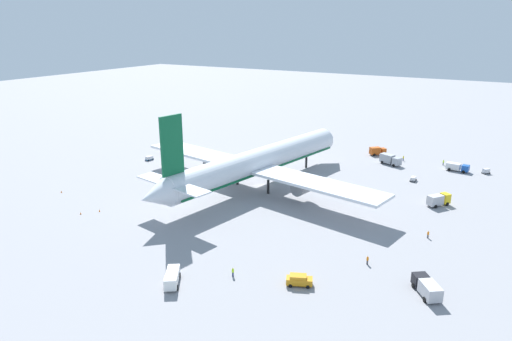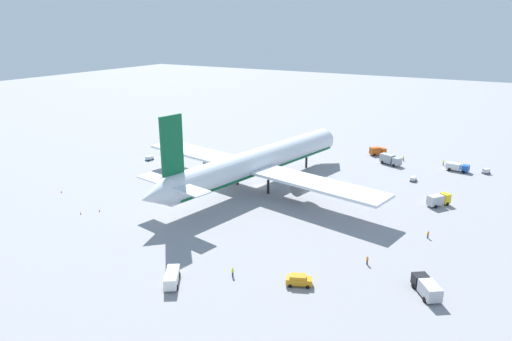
# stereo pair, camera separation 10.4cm
# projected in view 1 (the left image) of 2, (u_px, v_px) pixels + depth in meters

# --- Properties ---
(ground_plane) EXTENTS (600.00, 600.00, 0.00)m
(ground_plane) POSITION_uv_depth(u_px,v_px,m) (260.00, 186.00, 127.57)
(ground_plane) COLOR gray
(airliner) EXTENTS (76.84, 77.56, 24.31)m
(airliner) POSITION_uv_depth(u_px,v_px,m) (257.00, 162.00, 124.48)
(airliner) COLOR silver
(airliner) RESTS_ON ground
(service_truck_0) EXTENTS (6.18, 5.23, 2.85)m
(service_truck_0) POSITION_uv_depth(u_px,v_px,m) (439.00, 200.00, 113.24)
(service_truck_0) COLOR yellow
(service_truck_0) RESTS_ON ground
(service_truck_1) EXTENTS (4.93, 7.34, 3.14)m
(service_truck_1) POSITION_uv_depth(u_px,v_px,m) (390.00, 159.00, 146.61)
(service_truck_1) COLOR #999EA5
(service_truck_1) RESTS_ON ground
(service_truck_2) EXTENTS (5.45, 5.36, 2.78)m
(service_truck_2) POSITION_uv_depth(u_px,v_px,m) (377.00, 151.00, 157.18)
(service_truck_2) COLOR #BF4C14
(service_truck_2) RESTS_ON ground
(service_truck_3) EXTENTS (6.76, 5.89, 2.66)m
(service_truck_3) POSITION_uv_depth(u_px,v_px,m) (427.00, 287.00, 75.77)
(service_truck_3) COLOR black
(service_truck_3) RESTS_ON ground
(service_truck_4) EXTENTS (3.17, 6.71, 2.36)m
(service_truck_4) POSITION_uv_depth(u_px,v_px,m) (457.00, 167.00, 140.03)
(service_truck_4) COLOR #194CA5
(service_truck_4) RESTS_ON ground
(service_truck_5) EXTENTS (6.46, 5.26, 2.44)m
(service_truck_5) POSITION_uv_depth(u_px,v_px,m) (172.00, 277.00, 79.05)
(service_truck_5) COLOR white
(service_truck_5) RESTS_ON ground
(service_van) EXTENTS (3.50, 4.87, 1.97)m
(service_van) POSITION_uv_depth(u_px,v_px,m) (299.00, 280.00, 78.74)
(service_van) COLOR orange
(service_van) RESTS_ON ground
(baggage_cart_0) EXTENTS (3.43, 1.91, 1.36)m
(baggage_cart_0) POSITION_uv_depth(u_px,v_px,m) (149.00, 158.00, 151.61)
(baggage_cart_0) COLOR #26598C
(baggage_cart_0) RESTS_ON ground
(baggage_cart_1) EXTENTS (2.64, 2.50, 1.54)m
(baggage_cart_1) POSITION_uv_depth(u_px,v_px,m) (486.00, 171.00, 137.83)
(baggage_cart_1) COLOR #595B60
(baggage_cart_1) RESTS_ON ground
(baggage_cart_2) EXTENTS (3.28, 1.59, 1.22)m
(baggage_cart_2) POSITION_uv_depth(u_px,v_px,m) (413.00, 179.00, 131.44)
(baggage_cart_2) COLOR #595B60
(baggage_cart_2) RESTS_ON ground
(ground_worker_0) EXTENTS (0.47, 0.47, 1.74)m
(ground_worker_0) POSITION_uv_depth(u_px,v_px,m) (367.00, 260.00, 85.65)
(ground_worker_0) COLOR #3F3F47
(ground_worker_0) RESTS_ON ground
(ground_worker_1) EXTENTS (0.55, 0.55, 1.62)m
(ground_worker_1) POSITION_uv_depth(u_px,v_px,m) (428.00, 234.00, 96.24)
(ground_worker_1) COLOR #3F3F47
(ground_worker_1) RESTS_ON ground
(ground_worker_2) EXTENTS (0.56, 0.56, 1.74)m
(ground_worker_2) POSITION_uv_depth(u_px,v_px,m) (233.00, 272.00, 81.54)
(ground_worker_2) COLOR navy
(ground_worker_2) RESTS_ON ground
(ground_worker_3) EXTENTS (0.57, 0.57, 1.78)m
(ground_worker_3) POSITION_uv_depth(u_px,v_px,m) (443.00, 162.00, 146.05)
(ground_worker_3) COLOR #3F3F47
(ground_worker_3) RESTS_ON ground
(ground_worker_4) EXTENTS (0.54, 0.54, 1.70)m
(ground_worker_4) POSITION_uv_depth(u_px,v_px,m) (403.00, 158.00, 150.75)
(ground_worker_4) COLOR navy
(ground_worker_4) RESTS_ON ground
(traffic_cone_0) EXTENTS (0.36, 0.36, 0.55)m
(traffic_cone_0) POSITION_uv_depth(u_px,v_px,m) (81.00, 213.00, 108.47)
(traffic_cone_0) COLOR orange
(traffic_cone_0) RESTS_ON ground
(traffic_cone_1) EXTENTS (0.36, 0.36, 0.55)m
(traffic_cone_1) POSITION_uv_depth(u_px,v_px,m) (99.00, 211.00, 110.00)
(traffic_cone_1) COLOR orange
(traffic_cone_1) RESTS_ON ground
(traffic_cone_2) EXTENTS (0.36, 0.36, 0.55)m
(traffic_cone_2) POSITION_uv_depth(u_px,v_px,m) (61.00, 192.00, 122.36)
(traffic_cone_2) COLOR orange
(traffic_cone_2) RESTS_ON ground
(traffic_cone_3) EXTENTS (0.36, 0.36, 0.55)m
(traffic_cone_3) POSITION_uv_depth(u_px,v_px,m) (292.00, 145.00, 169.29)
(traffic_cone_3) COLOR orange
(traffic_cone_3) RESTS_ON ground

